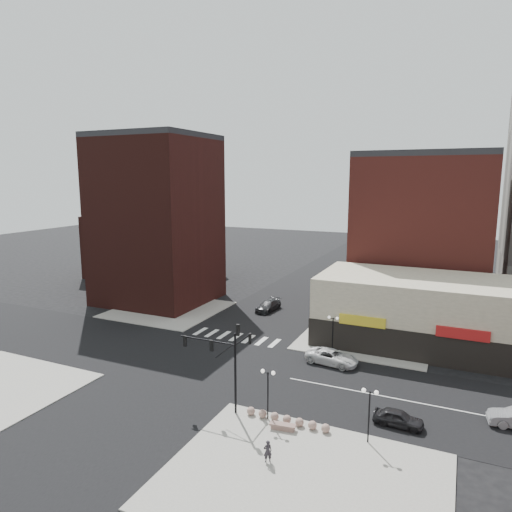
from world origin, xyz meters
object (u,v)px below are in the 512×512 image
at_px(street_lamp_se_b, 370,402).
at_px(white_suv, 332,357).
at_px(street_lamp_se_a, 268,382).
at_px(stone_bench, 283,426).
at_px(traffic_signal, 227,354).
at_px(dark_sedan_north, 268,306).
at_px(dark_sedan_east, 398,418).
at_px(street_lamp_ne, 333,325).
at_px(pedestrian, 268,451).

height_order(street_lamp_se_b, white_suv, street_lamp_se_b).
relative_size(street_lamp_se_a, stone_bench, 1.99).
relative_size(traffic_signal, white_suv, 1.42).
bearing_deg(dark_sedan_north, stone_bench, -59.63).
bearing_deg(street_lamp_se_a, dark_sedan_east, 19.65).
bearing_deg(dark_sedan_east, white_suv, 41.65).
relative_size(street_lamp_ne, white_suv, 0.76).
relative_size(street_lamp_se_a, white_suv, 0.76).
bearing_deg(pedestrian, white_suv, -123.44).
bearing_deg(traffic_signal, stone_bench, -12.12).
height_order(street_lamp_se_b, pedestrian, street_lamp_se_b).
bearing_deg(street_lamp_se_a, stone_bench, -30.76).
distance_m(street_lamp_se_a, dark_sedan_east, 10.63).
bearing_deg(white_suv, dark_sedan_north, 49.06).
bearing_deg(dark_sedan_east, street_lamp_se_b, 156.08).
distance_m(street_lamp_se_a, pedestrian, 6.14).
distance_m(street_lamp_ne, dark_sedan_east, 15.48).
bearing_deg(stone_bench, pedestrian, -90.43).
distance_m(traffic_signal, dark_sedan_north, 29.49).
bearing_deg(street_lamp_se_b, dark_sedan_east, 63.88).
bearing_deg(dark_sedan_north, white_suv, -42.43).
height_order(street_lamp_se_b, stone_bench, street_lamp_se_b).
bearing_deg(pedestrian, dark_sedan_east, -165.69).
height_order(street_lamp_ne, stone_bench, street_lamp_ne).
xyz_separation_m(dark_sedan_east, pedestrian, (-7.49, -8.68, 0.26)).
bearing_deg(dark_sedan_north, traffic_signal, -68.39).
height_order(street_lamp_se_a, pedestrian, street_lamp_se_a).
relative_size(dark_sedan_east, stone_bench, 1.85).
height_order(dark_sedan_north, stone_bench, dark_sedan_north).
height_order(dark_sedan_east, dark_sedan_north, dark_sedan_north).
bearing_deg(dark_sedan_north, dark_sedan_east, -43.44).
bearing_deg(traffic_signal, street_lamp_se_a, -2.57).
bearing_deg(street_lamp_ne, traffic_signal, -106.75).
height_order(dark_sedan_north, pedestrian, pedestrian).
xyz_separation_m(white_suv, dark_sedan_north, (-13.62, 15.07, 0.00)).
bearing_deg(pedestrian, street_lamp_se_a, -101.97).
height_order(traffic_signal, white_suv, traffic_signal).
xyz_separation_m(street_lamp_se_b, white_suv, (-6.26, 13.13, -2.53)).
relative_size(street_lamp_se_a, street_lamp_ne, 1.00).
bearing_deg(street_lamp_se_a, traffic_signal, 177.43).
height_order(dark_sedan_east, pedestrian, pedestrian).
bearing_deg(dark_sedan_east, traffic_signal, 105.95).
relative_size(dark_sedan_north, stone_bench, 2.52).
distance_m(traffic_signal, dark_sedan_east, 14.51).
distance_m(street_lamp_ne, pedestrian, 21.38).
bearing_deg(street_lamp_se_a, pedestrian, -67.07).
bearing_deg(street_lamp_se_a, dark_sedan_north, 112.85).
relative_size(traffic_signal, street_lamp_ne, 1.87).
distance_m(dark_sedan_east, dark_sedan_north, 32.83).
bearing_deg(white_suv, street_lamp_se_b, -147.56).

